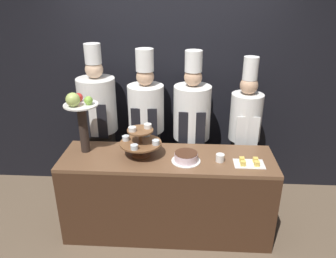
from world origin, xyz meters
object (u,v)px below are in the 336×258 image
tiered_stand (141,140)px  cup_white (220,158)px  cake_round (186,157)px  cake_square_tray (249,163)px  chef_center_right (192,125)px  fruit_pedestal (80,113)px  chef_center_left (146,122)px  chef_right (245,128)px  chef_left (99,119)px

tiered_stand → cup_white: 0.77m
cake_round → cake_square_tray: (0.58, -0.02, -0.03)m
chef_center_right → fruit_pedestal: bearing=-153.8°
cake_round → chef_center_left: (-0.45, 0.66, 0.07)m
tiered_stand → chef_right: bearing=28.1°
cake_round → cake_square_tray: size_ratio=0.98×
cup_white → cake_round: bearing=-176.7°
chef_right → chef_center_right: bearing=-180.0°
tiered_stand → cake_round: 0.46m
cup_white → tiered_stand: bearing=175.1°
chef_center_right → tiered_stand: bearing=-130.5°
cake_square_tray → chef_left: 1.72m
cake_round → chef_left: chef_left is taller
cup_white → cake_square_tray: bearing=-8.8°
chef_center_left → cake_round: bearing=-55.6°
tiered_stand → chef_center_left: bearing=91.5°
chef_center_right → cake_round: bearing=-94.8°
chef_right → cake_square_tray: bearing=-94.9°
cake_round → cup_white: size_ratio=3.41×
chef_center_left → fruit_pedestal: bearing=-136.8°
cake_round → chef_right: chef_right is taller
tiered_stand → cake_square_tray: size_ratio=1.44×
cup_white → cake_square_tray: 0.27m
fruit_pedestal → chef_left: bearing=88.0°
chef_center_left → chef_center_right: (0.50, -0.00, -0.02)m
fruit_pedestal → cup_white: bearing=-5.0°
fruit_pedestal → cake_round: size_ratio=2.29×
cake_square_tray → chef_left: chef_left is taller
fruit_pedestal → tiered_stand: bearing=-5.1°
cake_square_tray → chef_center_left: (-1.03, 0.68, 0.10)m
cup_white → chef_right: (0.32, 0.64, 0.03)m
tiered_stand → cup_white: tiered_stand is taller
cake_square_tray → chef_left: size_ratio=0.15×
chef_left → chef_center_left: chef_left is taller
chef_center_right → chef_right: chef_center_right is taller
cake_round → chef_center_left: 0.80m
cup_white → chef_center_right: size_ratio=0.05×
cake_square_tray → chef_left: bearing=156.6°
fruit_pedestal → chef_right: chef_right is taller
cup_white → chef_center_left: 1.00m
chef_center_right → chef_right: bearing=0.0°
chef_center_left → tiered_stand: bearing=-88.5°
chef_right → tiered_stand: bearing=-151.9°
chef_center_left → chef_right: (1.09, -0.00, -0.05)m
fruit_pedestal → cake_square_tray: size_ratio=2.25×
cake_round → cup_white: (0.32, 0.02, -0.01)m
cake_square_tray → tiered_stand: bearing=174.1°
fruit_pedestal → cup_white: size_ratio=7.81×
cake_round → cup_white: cake_round is taller
fruit_pedestal → chef_left: chef_left is taller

